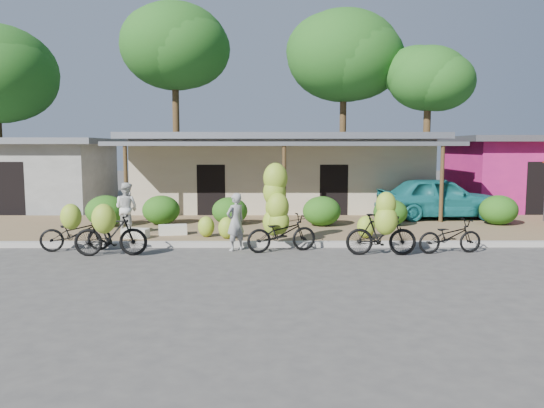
{
  "coord_description": "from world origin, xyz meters",
  "views": [
    {
      "loc": [
        -0.55,
        -12.62,
        2.79
      ],
      "look_at": [
        -0.46,
        2.09,
        1.2
      ],
      "focal_mm": 35.0,
      "sensor_mm": 36.0,
      "label": 1
    }
  ],
  "objects_px": {
    "bike_far_right": "(450,236)",
    "tree_center_right": "(340,54)",
    "tree_near_right": "(424,77)",
    "bike_center": "(279,216)",
    "tree_far_center": "(171,45)",
    "bike_far_left": "(75,231)",
    "teal_van": "(439,198)",
    "bike_left": "(110,232)",
    "vendor": "(236,222)",
    "sack_far": "(135,233)",
    "bystander": "(126,208)",
    "sack_near": "(173,230)",
    "bike_right": "(382,230)"
  },
  "relations": [
    {
      "from": "bike_far_right",
      "to": "tree_center_right",
      "type": "bearing_deg",
      "value": -5.11
    },
    {
      "from": "tree_near_right",
      "to": "bike_center",
      "type": "bearing_deg",
      "value": -120.19
    },
    {
      "from": "tree_far_center",
      "to": "bike_far_right",
      "type": "xyz_separation_m",
      "value": [
        9.91,
        -15.02,
        -7.69
      ]
    },
    {
      "from": "tree_center_right",
      "to": "bike_far_left",
      "type": "relative_size",
      "value": 5.24
    },
    {
      "from": "tree_center_right",
      "to": "tree_far_center",
      "type": "bearing_deg",
      "value": -176.82
    },
    {
      "from": "tree_near_right",
      "to": "teal_van",
      "type": "bearing_deg",
      "value": -101.12
    },
    {
      "from": "bike_left",
      "to": "vendor",
      "type": "height_order",
      "value": "vendor"
    },
    {
      "from": "tree_near_right",
      "to": "sack_far",
      "type": "distance_m",
      "value": 17.76
    },
    {
      "from": "vendor",
      "to": "bystander",
      "type": "distance_m",
      "value": 4.08
    },
    {
      "from": "tree_near_right",
      "to": "sack_near",
      "type": "xyz_separation_m",
      "value": [
        -10.8,
        -11.22,
        -6.03
      ]
    },
    {
      "from": "bike_far_right",
      "to": "bike_center",
      "type": "bearing_deg",
      "value": 75.59
    },
    {
      "from": "tree_center_right",
      "to": "bike_far_left",
      "type": "bearing_deg",
      "value": -120.65
    },
    {
      "from": "tree_far_center",
      "to": "bike_center",
      "type": "height_order",
      "value": "tree_far_center"
    },
    {
      "from": "tree_near_right",
      "to": "bike_right",
      "type": "height_order",
      "value": "tree_near_right"
    },
    {
      "from": "bike_far_left",
      "to": "vendor",
      "type": "xyz_separation_m",
      "value": [
        4.28,
        0.12,
        0.23
      ]
    },
    {
      "from": "tree_far_center",
      "to": "teal_van",
      "type": "distance_m",
      "value": 16.36
    },
    {
      "from": "tree_center_right",
      "to": "bike_left",
      "type": "distance_m",
      "value": 19.16
    },
    {
      "from": "vendor",
      "to": "bystander",
      "type": "bearing_deg",
      "value": -72.28
    },
    {
      "from": "tree_far_center",
      "to": "vendor",
      "type": "xyz_separation_m",
      "value": [
        4.25,
        -14.62,
        -7.36
      ]
    },
    {
      "from": "tree_far_center",
      "to": "bike_far_left",
      "type": "bearing_deg",
      "value": -90.12
    },
    {
      "from": "bike_center",
      "to": "sack_near",
      "type": "bearing_deg",
      "value": 43.78
    },
    {
      "from": "bike_left",
      "to": "vendor",
      "type": "bearing_deg",
      "value": -79.17
    },
    {
      "from": "tree_center_right",
      "to": "sack_far",
      "type": "xyz_separation_m",
      "value": [
        -7.78,
        -13.83,
        -7.49
      ]
    },
    {
      "from": "tree_center_right",
      "to": "bike_right",
      "type": "relative_size",
      "value": 5.54
    },
    {
      "from": "tree_near_right",
      "to": "bike_far_left",
      "type": "distance_m",
      "value": 19.45
    },
    {
      "from": "tree_far_center",
      "to": "vendor",
      "type": "bearing_deg",
      "value": -73.8
    },
    {
      "from": "tree_center_right",
      "to": "tree_near_right",
      "type": "xyz_separation_m",
      "value": [
        4.0,
        -2.0,
        -1.45
      ]
    },
    {
      "from": "sack_near",
      "to": "bystander",
      "type": "relative_size",
      "value": 0.54
    },
    {
      "from": "tree_center_right",
      "to": "bike_left",
      "type": "relative_size",
      "value": 5.38
    },
    {
      "from": "tree_near_right",
      "to": "bystander",
      "type": "bearing_deg",
      "value": -138.03
    },
    {
      "from": "bike_far_left",
      "to": "bike_center",
      "type": "distance_m",
      "value": 5.46
    },
    {
      "from": "tree_far_center",
      "to": "tree_center_right",
      "type": "bearing_deg",
      "value": 3.18
    },
    {
      "from": "bike_far_left",
      "to": "tree_far_center",
      "type": "bearing_deg",
      "value": -11.99
    },
    {
      "from": "bike_right",
      "to": "teal_van",
      "type": "distance_m",
      "value": 7.22
    },
    {
      "from": "sack_far",
      "to": "teal_van",
      "type": "distance_m",
      "value": 11.14
    },
    {
      "from": "bike_far_left",
      "to": "bystander",
      "type": "height_order",
      "value": "bystander"
    },
    {
      "from": "bike_far_left",
      "to": "tree_center_right",
      "type": "bearing_deg",
      "value": -42.51
    },
    {
      "from": "tree_far_center",
      "to": "bike_right",
      "type": "bearing_deg",
      "value": -62.53
    },
    {
      "from": "bike_left",
      "to": "tree_near_right",
      "type": "bearing_deg",
      "value": -44.27
    },
    {
      "from": "tree_far_center",
      "to": "bike_right",
      "type": "relative_size",
      "value": 5.66
    },
    {
      "from": "bike_right",
      "to": "bike_far_right",
      "type": "bearing_deg",
      "value": -75.1
    },
    {
      "from": "teal_van",
      "to": "bike_left",
      "type": "bearing_deg",
      "value": 118.31
    },
    {
      "from": "bike_right",
      "to": "bystander",
      "type": "distance_m",
      "value": 7.85
    },
    {
      "from": "tree_near_right",
      "to": "bike_left",
      "type": "height_order",
      "value": "tree_near_right"
    },
    {
      "from": "bystander",
      "to": "bike_far_right",
      "type": "bearing_deg",
      "value": -171.44
    },
    {
      "from": "vendor",
      "to": "bike_far_right",
      "type": "bearing_deg",
      "value": 134.65
    },
    {
      "from": "bike_right",
      "to": "bike_center",
      "type": "bearing_deg",
      "value": 73.66
    },
    {
      "from": "tree_far_center",
      "to": "bystander",
      "type": "distance_m",
      "value": 14.47
    },
    {
      "from": "tree_near_right",
      "to": "teal_van",
      "type": "xyz_separation_m",
      "value": [
        -1.5,
        -7.61,
        -5.4
      ]
    },
    {
      "from": "tree_far_center",
      "to": "bike_right",
      "type": "height_order",
      "value": "tree_far_center"
    }
  ]
}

